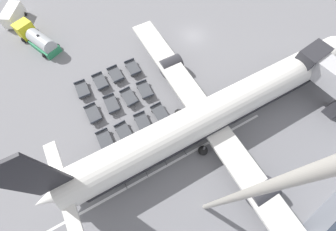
# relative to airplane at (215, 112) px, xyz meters

# --- Properties ---
(ground_plane) EXTENTS (500.00, 500.00, 0.00)m
(ground_plane) POSITION_rel_airplane_xyz_m (-14.49, 8.27, -2.85)
(ground_plane) COLOR gray
(airplane) EXTENTS (39.75, 45.60, 13.45)m
(airplane) POSITION_rel_airplane_xyz_m (0.00, 0.00, 0.00)
(airplane) COLOR white
(airplane) RESTS_ON ground_plane
(fuel_tanker_primary) EXTENTS (8.43, 4.92, 2.95)m
(fuel_tanker_primary) POSITION_rel_airplane_xyz_m (-27.42, -14.13, -1.58)
(fuel_tanker_primary) COLOR yellow
(fuel_tanker_primary) RESTS_ON ground_plane
(service_van) EXTENTS (5.22, 4.75, 2.29)m
(service_van) POSITION_rel_airplane_xyz_m (-36.08, -15.79, -1.60)
(service_van) COLOR white
(service_van) RESTS_ON ground_plane
(baggage_dolly_row_near_col_a) EXTENTS (3.71, 2.08, 0.92)m
(baggage_dolly_row_near_col_a) POSITION_rel_airplane_xyz_m (-14.83, -12.39, -2.37)
(baggage_dolly_row_near_col_a) COLOR #424449
(baggage_dolly_row_near_col_a) RESTS_ON ground_plane
(baggage_dolly_row_near_col_b) EXTENTS (3.69, 1.97, 0.92)m
(baggage_dolly_row_near_col_b) POSITION_rel_airplane_xyz_m (-10.28, -12.86, -2.37)
(baggage_dolly_row_near_col_b) COLOR #424449
(baggage_dolly_row_near_col_b) RESTS_ON ground_plane
(baggage_dolly_row_near_col_c) EXTENTS (3.70, 2.03, 0.92)m
(baggage_dolly_row_near_col_c) POSITION_rel_airplane_xyz_m (-5.79, -13.31, -2.37)
(baggage_dolly_row_near_col_c) COLOR #424449
(baggage_dolly_row_near_col_c) RESTS_ON ground_plane
(baggage_dolly_row_near_col_d) EXTENTS (3.71, 2.05, 0.92)m
(baggage_dolly_row_near_col_d) POSITION_rel_airplane_xyz_m (-1.07, -13.71, -2.37)
(baggage_dolly_row_near_col_d) COLOR #424449
(baggage_dolly_row_near_col_d) RESTS_ON ground_plane
(baggage_dolly_row_mid_a_col_a) EXTENTS (3.69, 1.97, 0.92)m
(baggage_dolly_row_mid_a_col_a) POSITION_rel_airplane_xyz_m (-14.60, -9.57, -2.37)
(baggage_dolly_row_mid_a_col_a) COLOR #424449
(baggage_dolly_row_mid_a_col_a) RESTS_ON ground_plane
(baggage_dolly_row_mid_a_col_b) EXTENTS (3.72, 2.12, 0.92)m
(baggage_dolly_row_mid_a_col_b) POSITION_rel_airplane_xyz_m (-10.16, -10.02, -2.37)
(baggage_dolly_row_mid_a_col_b) COLOR #424449
(baggage_dolly_row_mid_a_col_b) RESTS_ON ground_plane
(baggage_dolly_row_mid_a_col_c) EXTENTS (3.68, 1.92, 0.92)m
(baggage_dolly_row_mid_a_col_c) POSITION_rel_airplane_xyz_m (-5.30, -10.74, -2.37)
(baggage_dolly_row_mid_a_col_c) COLOR #424449
(baggage_dolly_row_mid_a_col_c) RESTS_ON ground_plane
(baggage_dolly_row_mid_a_col_d) EXTENTS (3.70, 2.03, 0.92)m
(baggage_dolly_row_mid_a_col_d) POSITION_rel_airplane_xyz_m (-0.82, -10.96, -2.37)
(baggage_dolly_row_mid_a_col_d) COLOR #424449
(baggage_dolly_row_mid_a_col_d) RESTS_ON ground_plane
(baggage_dolly_row_mid_b_col_a) EXTENTS (3.68, 1.96, 0.92)m
(baggage_dolly_row_mid_b_col_a) POSITION_rel_airplane_xyz_m (-14.47, -7.02, -2.37)
(baggage_dolly_row_mid_b_col_a) COLOR #424449
(baggage_dolly_row_mid_b_col_a) RESTS_ON ground_plane
(baggage_dolly_row_mid_b_col_b) EXTENTS (3.66, 1.89, 0.92)m
(baggage_dolly_row_mid_b_col_b) POSITION_rel_airplane_xyz_m (-9.71, -7.41, -2.37)
(baggage_dolly_row_mid_b_col_b) COLOR #424449
(baggage_dolly_row_mid_b_col_b) RESTS_ON ground_plane
(baggage_dolly_row_mid_b_col_c) EXTENTS (3.72, 2.12, 0.92)m
(baggage_dolly_row_mid_b_col_c) POSITION_rel_airplane_xyz_m (-5.13, -7.92, -2.37)
(baggage_dolly_row_mid_b_col_c) COLOR #424449
(baggage_dolly_row_mid_b_col_c) RESTS_ON ground_plane
(baggage_dolly_row_mid_b_col_d) EXTENTS (3.71, 2.04, 0.92)m
(baggage_dolly_row_mid_b_col_d) POSITION_rel_airplane_xyz_m (-0.66, -8.30, -2.37)
(baggage_dolly_row_mid_b_col_d) COLOR #424449
(baggage_dolly_row_mid_b_col_d) RESTS_ON ground_plane
(baggage_dolly_row_far_col_a) EXTENTS (3.70, 2.02, 0.92)m
(baggage_dolly_row_far_col_a) POSITION_rel_airplane_xyz_m (-14.05, -4.18, -2.37)
(baggage_dolly_row_far_col_a) COLOR #424449
(baggage_dolly_row_far_col_a) RESTS_ON ground_plane
(baggage_dolly_row_far_col_b) EXTENTS (3.72, 2.13, 0.92)m
(baggage_dolly_row_far_col_b) POSITION_rel_airplane_xyz_m (-9.48, -4.86, -2.37)
(baggage_dolly_row_far_col_b) COLOR #424449
(baggage_dolly_row_far_col_b) RESTS_ON ground_plane
(baggage_dolly_row_far_col_c) EXTENTS (3.68, 1.94, 0.92)m
(baggage_dolly_row_far_col_c) POSITION_rel_airplane_xyz_m (-4.94, -5.17, -2.37)
(baggage_dolly_row_far_col_c) COLOR #424449
(baggage_dolly_row_far_col_c) RESTS_ON ground_plane
(baggage_dolly_row_far_col_d) EXTENTS (3.67, 1.91, 0.92)m
(baggage_dolly_row_far_col_d) POSITION_rel_airplane_xyz_m (-0.31, -5.66, -2.37)
(baggage_dolly_row_far_col_d) COLOR #424449
(baggage_dolly_row_far_col_d) RESTS_ON ground_plane
(apron_light_mast) EXTENTS (2.00, 0.70, 27.50)m
(apron_light_mast) POSITION_rel_airplane_xyz_m (7.86, -7.70, 12.93)
(apron_light_mast) COLOR #ADA89E
(apron_light_mast) RESTS_ON ground_plane
(stand_guidance_stripe) EXTENTS (3.73, 31.32, 0.01)m
(stand_guidance_stripe) POSITION_rel_airplane_xyz_m (1.34, -9.64, -2.84)
(stand_guidance_stripe) COLOR white
(stand_guidance_stripe) RESTS_ON ground_plane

